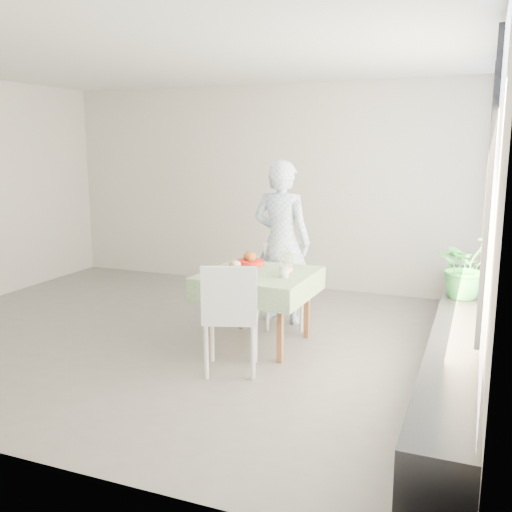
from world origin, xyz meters
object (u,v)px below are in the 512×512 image
at_px(cafe_table, 259,300).
at_px(potted_plant, 465,266).
at_px(chair_far, 283,301).
at_px(diner, 282,242).
at_px(main_dish, 237,271).
at_px(chair_near, 231,338).
at_px(juice_cup_orange, 288,268).

distance_m(cafe_table, potted_plant, 2.05).
height_order(chair_far, diner, diner).
bearing_deg(main_dish, diner, 84.56).
bearing_deg(main_dish, chair_near, -72.07).
xyz_separation_m(chair_far, juice_cup_orange, (0.26, -0.63, 0.52)).
bearing_deg(potted_plant, chair_near, -142.21).
bearing_deg(potted_plant, chair_far, -178.97).
bearing_deg(chair_far, chair_near, -89.90).
height_order(chair_far, main_dish, chair_far).
bearing_deg(chair_far, main_dish, -101.01).
relative_size(main_dish, potted_plant, 0.44).
bearing_deg(juice_cup_orange, potted_plant, 22.46).
distance_m(chair_far, diner, 0.65).
bearing_deg(main_dish, juice_cup_orange, 29.72).
distance_m(chair_far, potted_plant, 1.94).
bearing_deg(potted_plant, cafe_table, -159.71).
xyz_separation_m(chair_far, potted_plant, (1.86, 0.03, 0.54)).
height_order(cafe_table, diner, diner).
bearing_deg(cafe_table, potted_plant, 20.29).
height_order(cafe_table, main_dish, main_dish).
xyz_separation_m(chair_near, juice_cup_orange, (0.26, 0.78, 0.49)).
bearing_deg(chair_near, cafe_table, 92.50).
distance_m(chair_far, main_dish, 1.03).
xyz_separation_m(diner, juice_cup_orange, (0.34, -0.77, -0.11)).
distance_m(cafe_table, chair_far, 0.69).
relative_size(cafe_table, potted_plant, 1.70).
relative_size(cafe_table, chair_near, 1.09).
bearing_deg(potted_plant, diner, 176.89).
xyz_separation_m(chair_far, diner, (-0.07, 0.14, 0.63)).
distance_m(chair_far, juice_cup_orange, 0.86).
height_order(chair_near, diner, diner).
distance_m(diner, juice_cup_orange, 0.84).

